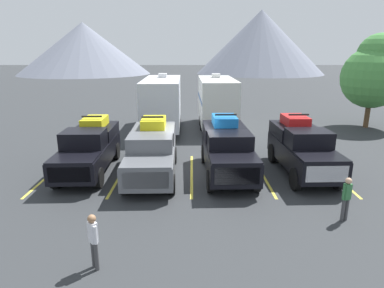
{
  "coord_description": "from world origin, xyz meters",
  "views": [
    {
      "loc": [
        0.02,
        -15.66,
        5.64
      ],
      "look_at": [
        0.0,
        0.03,
        1.2
      ],
      "focal_mm": 31.06,
      "sensor_mm": 36.0,
      "label": 1
    }
  ],
  "objects_px": {
    "pickup_truck_a": "(90,147)",
    "pickup_truck_d": "(302,147)",
    "camper_trailer_b": "(217,100)",
    "person_b": "(94,238)",
    "pickup_truck_c": "(227,148)",
    "camper_trailer_a": "(163,101)",
    "person_a": "(347,196)",
    "pickup_truck_b": "(152,150)"
  },
  "relations": [
    {
      "from": "pickup_truck_a",
      "to": "pickup_truck_d",
      "type": "xyz_separation_m",
      "value": [
        10.1,
        -0.31,
        0.07
      ]
    },
    {
      "from": "camper_trailer_b",
      "to": "person_a",
      "type": "distance_m",
      "value": 14.62
    },
    {
      "from": "pickup_truck_a",
      "to": "person_b",
      "type": "distance_m",
      "value": 7.97
    },
    {
      "from": "person_b",
      "to": "pickup_truck_b",
      "type": "bearing_deg",
      "value": 84.01
    },
    {
      "from": "pickup_truck_a",
      "to": "camper_trailer_a",
      "type": "bearing_deg",
      "value": 71.89
    },
    {
      "from": "pickup_truck_d",
      "to": "person_b",
      "type": "bearing_deg",
      "value": -136.69
    },
    {
      "from": "pickup_truck_a",
      "to": "person_a",
      "type": "relative_size",
      "value": 3.72
    },
    {
      "from": "person_a",
      "to": "pickup_truck_c",
      "type": "bearing_deg",
      "value": 128.43
    },
    {
      "from": "pickup_truck_c",
      "to": "camper_trailer_a",
      "type": "xyz_separation_m",
      "value": [
        -3.78,
        8.98,
        0.86
      ]
    },
    {
      "from": "pickup_truck_b",
      "to": "camper_trailer_a",
      "type": "relative_size",
      "value": 0.67
    },
    {
      "from": "pickup_truck_b",
      "to": "pickup_truck_d",
      "type": "distance_m",
      "value": 7.02
    },
    {
      "from": "pickup_truck_d",
      "to": "person_b",
      "type": "relative_size",
      "value": 3.41
    },
    {
      "from": "pickup_truck_a",
      "to": "camper_trailer_a",
      "type": "relative_size",
      "value": 0.68
    },
    {
      "from": "pickup_truck_c",
      "to": "person_b",
      "type": "distance_m",
      "value": 8.3
    },
    {
      "from": "camper_trailer_a",
      "to": "person_b",
      "type": "xyz_separation_m",
      "value": [
        -0.43,
        -16.12,
        -1.19
      ]
    },
    {
      "from": "camper_trailer_a",
      "to": "person_b",
      "type": "bearing_deg",
      "value": -91.54
    },
    {
      "from": "camper_trailer_a",
      "to": "person_b",
      "type": "height_order",
      "value": "camper_trailer_a"
    },
    {
      "from": "pickup_truck_a",
      "to": "person_a",
      "type": "xyz_separation_m",
      "value": [
        10.15,
        -4.99,
        -0.27
      ]
    },
    {
      "from": "pickup_truck_d",
      "to": "camper_trailer_a",
      "type": "relative_size",
      "value": 0.63
    },
    {
      "from": "pickup_truck_a",
      "to": "pickup_truck_c",
      "type": "xyz_separation_m",
      "value": [
        6.56,
        -0.47,
        0.07
      ]
    },
    {
      "from": "camper_trailer_b",
      "to": "person_b",
      "type": "distance_m",
      "value": 17.41
    },
    {
      "from": "camper_trailer_a",
      "to": "pickup_truck_b",
      "type": "bearing_deg",
      "value": -88.12
    },
    {
      "from": "pickup_truck_d",
      "to": "camper_trailer_a",
      "type": "xyz_separation_m",
      "value": [
        -7.31,
        8.82,
        0.86
      ]
    },
    {
      "from": "pickup_truck_a",
      "to": "pickup_truck_c",
      "type": "relative_size",
      "value": 1.05
    },
    {
      "from": "pickup_truck_c",
      "to": "person_b",
      "type": "height_order",
      "value": "pickup_truck_c"
    },
    {
      "from": "camper_trailer_b",
      "to": "pickup_truck_d",
      "type": "bearing_deg",
      "value": -70.63
    },
    {
      "from": "camper_trailer_b",
      "to": "person_a",
      "type": "bearing_deg",
      "value": -76.54
    },
    {
      "from": "camper_trailer_b",
      "to": "person_a",
      "type": "relative_size",
      "value": 5.04
    },
    {
      "from": "pickup_truck_c",
      "to": "person_b",
      "type": "xyz_separation_m",
      "value": [
        -4.21,
        -7.14,
        -0.33
      ]
    },
    {
      "from": "person_a",
      "to": "person_b",
      "type": "xyz_separation_m",
      "value": [
        -7.8,
        -2.62,
        0.01
      ]
    },
    {
      "from": "pickup_truck_c",
      "to": "camper_trailer_a",
      "type": "relative_size",
      "value": 0.64
    },
    {
      "from": "camper_trailer_b",
      "to": "person_b",
      "type": "height_order",
      "value": "camper_trailer_b"
    },
    {
      "from": "person_b",
      "to": "pickup_truck_d",
      "type": "bearing_deg",
      "value": 43.31
    },
    {
      "from": "pickup_truck_d",
      "to": "camper_trailer_b",
      "type": "height_order",
      "value": "camper_trailer_b"
    },
    {
      "from": "pickup_truck_a",
      "to": "pickup_truck_d",
      "type": "distance_m",
      "value": 10.1
    },
    {
      "from": "camper_trailer_a",
      "to": "person_b",
      "type": "relative_size",
      "value": 5.41
    },
    {
      "from": "pickup_truck_c",
      "to": "camper_trailer_b",
      "type": "distance_m",
      "value": 9.69
    },
    {
      "from": "pickup_truck_d",
      "to": "camper_trailer_b",
      "type": "distance_m",
      "value": 10.1
    },
    {
      "from": "pickup_truck_b",
      "to": "pickup_truck_d",
      "type": "bearing_deg",
      "value": 2.46
    },
    {
      "from": "pickup_truck_a",
      "to": "camper_trailer_b",
      "type": "distance_m",
      "value": 11.44
    },
    {
      "from": "pickup_truck_a",
      "to": "pickup_truck_d",
      "type": "bearing_deg",
      "value": -1.75
    },
    {
      "from": "pickup_truck_c",
      "to": "pickup_truck_d",
      "type": "distance_m",
      "value": 3.54
    }
  ]
}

